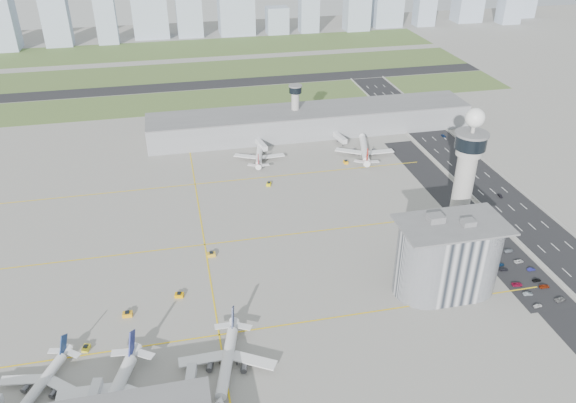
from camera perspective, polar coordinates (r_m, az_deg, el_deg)
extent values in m
plane|color=#9A978F|center=(239.64, 1.81, -7.19)|extent=(1000.00, 1000.00, 0.00)
cube|color=#4B6831|center=(435.79, -8.07, 10.18)|extent=(480.00, 50.00, 0.08)
cube|color=#496831|center=(507.04, -8.88, 12.92)|extent=(480.00, 60.00, 0.08)
cube|color=#445829|center=(584.07, -9.54, 15.11)|extent=(480.00, 70.00, 0.08)
cube|color=black|center=(470.79, -8.50, 11.64)|extent=(480.00, 22.00, 0.10)
cube|color=black|center=(285.92, 24.83, -3.55)|extent=(28.00, 500.00, 0.10)
cube|color=#9E9E99|center=(277.88, 22.51, -3.87)|extent=(0.60, 500.00, 1.20)
cube|color=#9E9E99|center=(293.88, 27.06, -3.07)|extent=(0.60, 500.00, 1.20)
cube|color=black|center=(265.72, 21.64, -5.45)|extent=(18.00, 260.00, 0.08)
cube|color=black|center=(256.89, 22.64, -6.99)|extent=(20.00, 44.00, 0.10)
cube|color=yellow|center=(211.99, -7.00, -13.31)|extent=(260.00, 0.60, 0.01)
cube|color=yellow|center=(259.19, -8.46, -4.36)|extent=(260.00, 0.60, 0.01)
cube|color=yellow|center=(310.84, -9.42, 1.73)|extent=(260.00, 0.60, 0.01)
cube|color=yellow|center=(259.19, -8.46, -4.36)|extent=(0.60, 260.00, 0.01)
cylinder|color=#ADAAA5|center=(257.41, 17.20, 0.53)|extent=(8.40, 8.40, 48.00)
cylinder|color=#ADAAA5|center=(247.92, 17.95, 4.97)|extent=(11.00, 11.00, 4.00)
cylinder|color=black|center=(246.37, 18.09, 5.81)|extent=(13.00, 13.00, 6.00)
cylinder|color=slate|center=(245.05, 18.22, 6.56)|extent=(14.00, 14.00, 1.00)
cylinder|color=#ADAAA5|center=(244.14, 18.31, 7.09)|extent=(1.60, 1.60, 5.00)
sphere|color=white|center=(242.55, 18.48, 8.07)|extent=(8.00, 8.00, 8.00)
cylinder|color=#ADAAA5|center=(368.09, 0.74, 9.08)|extent=(5.00, 5.00, 28.00)
cylinder|color=black|center=(363.07, 0.75, 11.30)|extent=(8.00, 8.00, 4.00)
cylinder|color=slate|center=(362.28, 0.75, 11.67)|extent=(8.60, 8.60, 0.80)
cube|color=#B2B2B7|center=(231.06, 15.90, -5.49)|extent=(18.00, 24.00, 30.00)
cylinder|color=#B2B2B7|center=(227.30, 13.87, -5.83)|extent=(24.00, 24.00, 30.00)
cylinder|color=#B2B2B7|center=(235.11, 17.85, -5.16)|extent=(24.00, 24.00, 30.00)
cube|color=slate|center=(222.83, 16.44, -2.25)|extent=(42.00, 24.00, 0.80)
cube|color=slate|center=(221.62, 14.78, -1.69)|extent=(6.00, 5.00, 3.00)
cube|color=slate|center=(223.02, 17.85, -2.07)|extent=(5.00, 4.00, 2.40)
cube|color=gray|center=(370.88, 2.32, 8.14)|extent=(210.00, 32.00, 15.00)
cube|color=slate|center=(368.05, 2.35, 9.29)|extent=(210.00, 32.00, 0.80)
imported|color=silver|center=(242.11, 24.03, -9.63)|extent=(3.78, 1.87, 1.24)
imported|color=slate|center=(246.70, 23.18, -8.61)|extent=(3.99, 1.77, 1.27)
imported|color=maroon|center=(250.28, 22.25, -7.80)|extent=(4.65, 2.68, 1.22)
imported|color=black|center=(257.13, 21.05, -6.45)|extent=(3.93, 1.91, 1.10)
imported|color=#0C284D|center=(259.48, 20.73, -6.00)|extent=(3.85, 1.84, 1.27)
imported|color=silver|center=(265.19, 19.72, -4.97)|extent=(3.73, 1.76, 1.18)
imported|color=gray|center=(249.03, 25.93, -8.93)|extent=(4.81, 2.83, 1.26)
imported|color=maroon|center=(253.53, 24.60, -7.83)|extent=(4.39, 1.79, 1.27)
imported|color=black|center=(255.82, 23.94, -7.31)|extent=(3.68, 1.50, 1.25)
imported|color=navy|center=(261.58, 23.47, -6.33)|extent=(3.52, 1.26, 1.16)
imported|color=silver|center=(264.63, 22.39, -5.63)|extent=(4.31, 2.21, 1.17)
imported|color=gray|center=(270.06, 21.51, -4.66)|extent=(4.57, 2.11, 1.29)
imported|color=black|center=(314.52, 20.75, 0.55)|extent=(1.76, 3.92, 1.25)
imported|color=navy|center=(379.74, 15.53, 6.46)|extent=(2.08, 4.29, 1.18)
imported|color=gray|center=(420.91, 10.39, 9.36)|extent=(1.58, 3.56, 1.19)
cube|color=#9EADC1|center=(623.39, -22.65, 17.42)|extent=(25.49, 20.39, 66.89)
cube|color=#9EADC1|center=(617.74, -17.98, 17.07)|extent=(20.04, 16.03, 45.20)
cube|color=#9EADC1|center=(632.58, -13.91, 18.64)|extent=(35.76, 28.61, 61.22)
cube|color=#9EADC1|center=(632.81, -5.34, 19.37)|extent=(36.96, 29.57, 62.11)
cube|color=#9EADC1|center=(634.53, -1.11, 17.93)|extent=(23.01, 18.41, 27.75)
cube|color=#9EADC1|center=(640.72, 2.13, 18.54)|extent=(20.22, 16.18, 38.97)
cube|color=#9EADC1|center=(653.33, 7.03, 18.93)|extent=(26.14, 20.92, 46.89)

